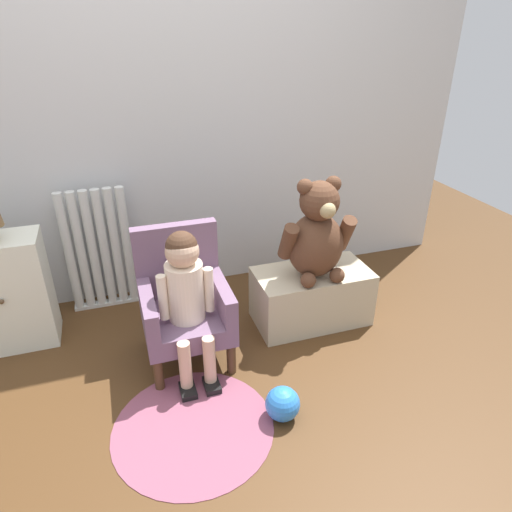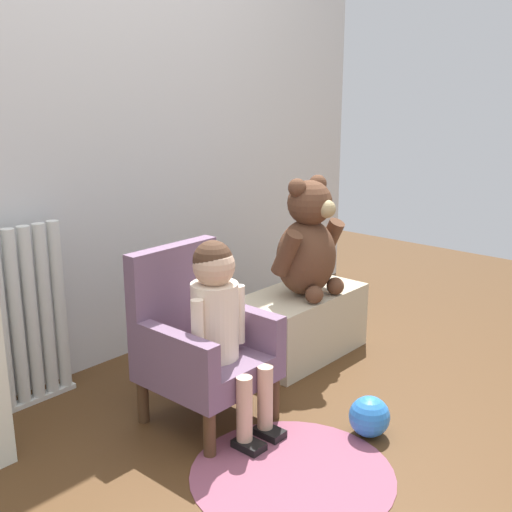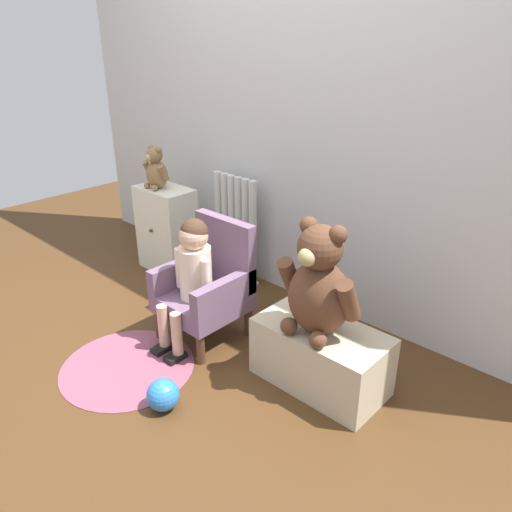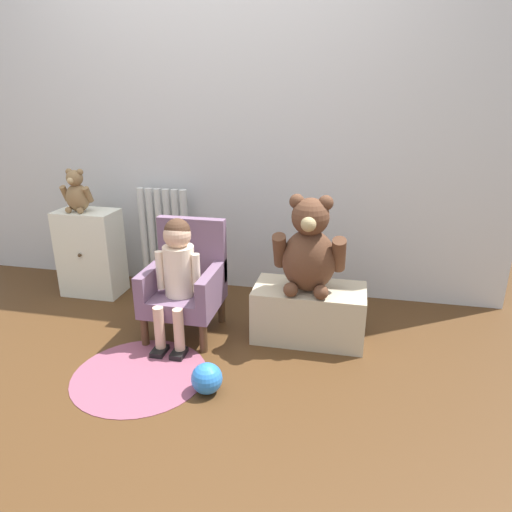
{
  "view_description": "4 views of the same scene",
  "coord_description": "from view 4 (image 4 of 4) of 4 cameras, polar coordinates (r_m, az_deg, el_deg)",
  "views": [
    {
      "loc": [
        -0.26,
        -1.38,
        1.5
      ],
      "look_at": [
        0.36,
        0.49,
        0.48
      ],
      "focal_mm": 32.0,
      "sensor_mm": 36.0,
      "label": 1
    },
    {
      "loc": [
        -1.53,
        -1.13,
        1.23
      ],
      "look_at": [
        0.34,
        0.5,
        0.55
      ],
      "focal_mm": 45.0,
      "sensor_mm": 36.0,
      "label": 2
    },
    {
      "loc": [
        1.79,
        -1.09,
        1.56
      ],
      "look_at": [
        0.33,
        0.48,
        0.58
      ],
      "focal_mm": 35.0,
      "sensor_mm": 36.0,
      "label": 3
    },
    {
      "loc": [
        0.9,
        -1.8,
        1.33
      ],
      "look_at": [
        0.41,
        0.44,
        0.5
      ],
      "focal_mm": 32.0,
      "sensor_mm": 36.0,
      "label": 4
    }
  ],
  "objects": [
    {
      "name": "ground_plane",
      "position": [
        2.41,
        -12.29,
        -14.24
      ],
      "size": [
        6.0,
        6.0,
        0.0
      ],
      "primitive_type": "plane",
      "color": "#4A2F17"
    },
    {
      "name": "back_wall",
      "position": [
        3.11,
        -4.79,
        17.36
      ],
      "size": [
        3.8,
        0.05,
        2.4
      ],
      "primitive_type": "cube",
      "color": "silver",
      "rests_on": "ground_plane"
    },
    {
      "name": "radiator",
      "position": [
        3.27,
        -11.34,
        2.06
      ],
      "size": [
        0.37,
        0.05,
        0.71
      ],
      "color": "silver",
      "rests_on": "ground_plane"
    },
    {
      "name": "small_dresser",
      "position": [
        3.31,
        -19.92,
        0.39
      ],
      "size": [
        0.4,
        0.27,
        0.59
      ],
      "color": "silver",
      "rests_on": "ground_plane"
    },
    {
      "name": "child_armchair",
      "position": [
        2.66,
        -8.75,
        -3.23
      ],
      "size": [
        0.4,
        0.41,
        0.65
      ],
      "color": "slate",
      "rests_on": "ground_plane"
    },
    {
      "name": "child_figure",
      "position": [
        2.5,
        -9.81,
        -1.03
      ],
      "size": [
        0.25,
        0.35,
        0.7
      ],
      "color": "#F3DCC2",
      "rests_on": "ground_plane"
    },
    {
      "name": "low_bench",
      "position": [
        2.62,
        6.62,
        -7.04
      ],
      "size": [
        0.62,
        0.33,
        0.31
      ],
      "primitive_type": "cube",
      "color": "#C1B293",
      "rests_on": "ground_plane"
    },
    {
      "name": "large_teddy_bear",
      "position": [
        2.44,
        6.66,
        0.74
      ],
      "size": [
        0.39,
        0.27,
        0.53
      ],
      "color": "brown",
      "rests_on": "low_bench"
    },
    {
      "name": "small_teddy_bear",
      "position": [
        3.2,
        -21.49,
        7.34
      ],
      "size": [
        0.2,
        0.14,
        0.28
      ],
      "color": "olive",
      "rests_on": "small_dresser"
    },
    {
      "name": "floor_rug",
      "position": [
        2.42,
        -14.31,
        -14.15
      ],
      "size": [
        0.67,
        0.67,
        0.01
      ],
      "primitive_type": "cylinder",
      "color": "#89475C",
      "rests_on": "ground_plane"
    },
    {
      "name": "toy_ball",
      "position": [
        2.21,
        -6.17,
        -14.97
      ],
      "size": [
        0.15,
        0.15,
        0.15
      ],
      "primitive_type": "sphere",
      "color": "blue",
      "rests_on": "ground_plane"
    }
  ]
}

